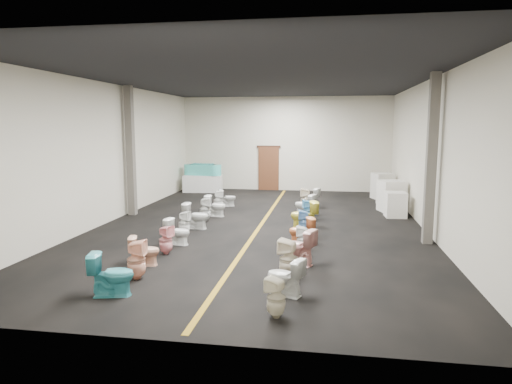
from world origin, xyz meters
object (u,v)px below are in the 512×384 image
at_px(appliance_crate_c, 386,194).
at_px(toilet_left_9, 218,200).
at_px(toilet_left_5, 184,223).
at_px(toilet_left_8, 216,206).
at_px(toilet_left_7, 205,209).
at_px(toilet_left_10, 227,198).
at_px(appliance_crate_a, 395,205).
at_px(toilet_right_6, 304,222).
at_px(bathtub, 203,169).
at_px(toilet_right_8, 308,210).
at_px(toilet_right_0, 276,298).
at_px(toilet_right_7, 304,215).
at_px(toilet_left_3, 166,240).
at_px(toilet_left_1, 136,260).
at_px(toilet_right_4, 303,239).
at_px(toilet_right_11, 310,197).
at_px(display_table, 203,183).
at_px(toilet_right_10, 306,199).
at_px(toilet_right_3, 297,247).
at_px(appliance_crate_d, 382,186).
at_px(toilet_left_2, 144,251).
at_px(toilet_left_0, 112,274).
at_px(toilet_right_1, 285,277).
at_px(appliance_crate_b, 392,196).
at_px(toilet_left_4, 178,232).
at_px(toilet_left_6, 196,216).
at_px(toilet_right_9, 305,205).
at_px(toilet_right_2, 288,259).
at_px(toilet_right_5, 301,230).

distance_m(appliance_crate_c, toilet_left_9, 6.75).
bearing_deg(toilet_left_5, toilet_left_8, -0.14).
xyz_separation_m(toilet_left_7, toilet_left_10, (0.10, 2.91, -0.07)).
bearing_deg(appliance_crate_a, toilet_right_6, -133.72).
distance_m(bathtub, toilet_right_8, 8.01).
xyz_separation_m(toilet_right_0, toilet_right_7, (0.09, 6.70, 0.07)).
bearing_deg(appliance_crate_c, toilet_left_3, -127.28).
bearing_deg(toilet_left_1, toilet_left_10, -5.04).
height_order(toilet_right_4, toilet_right_11, toilet_right_11).
xyz_separation_m(display_table, toilet_right_10, (5.10, -4.16, 0.03)).
bearing_deg(toilet_right_3, appliance_crate_c, -177.73).
height_order(bathtub, toilet_right_6, bathtub).
bearing_deg(toilet_left_1, toilet_left_5, -1.97).
relative_size(appliance_crate_c, toilet_left_5, 1.18).
bearing_deg(toilet_right_3, appliance_crate_d, -175.08).
bearing_deg(toilet_left_9, toilet_left_2, 166.82).
distance_m(appliance_crate_a, toilet_left_1, 9.71).
distance_m(toilet_left_0, toilet_right_1, 3.21).
height_order(toilet_left_0, toilet_left_9, toilet_left_0).
distance_m(appliance_crate_b, toilet_right_6, 5.12).
height_order(toilet_right_8, toilet_right_10, toilet_right_10).
height_order(toilet_left_4, toilet_right_10, toilet_right_10).
bearing_deg(toilet_right_1, toilet_left_9, -136.26).
height_order(bathtub, toilet_left_10, bathtub).
height_order(toilet_left_6, toilet_right_0, toilet_left_6).
distance_m(toilet_left_1, toilet_right_7, 6.13).
bearing_deg(toilet_right_6, toilet_right_1, -4.69).
height_order(toilet_right_1, toilet_right_4, toilet_right_1).
relative_size(toilet_left_6, toilet_left_7, 0.97).
bearing_deg(toilet_right_9, toilet_left_5, -19.39).
height_order(toilet_left_4, toilet_right_2, toilet_right_2).
bearing_deg(appliance_crate_c, toilet_left_7, -145.71).
bearing_deg(toilet_right_7, appliance_crate_b, 119.22).
relative_size(toilet_left_7, toilet_right_2, 0.97).
distance_m(toilet_left_6, toilet_right_7, 3.32).
xyz_separation_m(toilet_left_6, toilet_right_10, (3.18, 3.50, 0.03)).
xyz_separation_m(bathtub, appliance_crate_b, (8.22, -3.80, -0.50)).
xyz_separation_m(appliance_crate_c, appliance_crate_d, (0.00, 1.46, 0.14)).
bearing_deg(toilet_right_5, toilet_right_2, -24.48).
bearing_deg(toilet_right_4, toilet_right_5, -175.11).
xyz_separation_m(toilet_right_6, toilet_right_7, (-0.05, 0.87, 0.05)).
relative_size(display_table, toilet_right_0, 2.58).
bearing_deg(toilet_right_4, toilet_right_2, -5.79).
relative_size(toilet_left_2, toilet_left_5, 0.96).
distance_m(toilet_left_4, toilet_left_7, 2.95).
xyz_separation_m(appliance_crate_b, toilet_left_7, (-6.29, -2.81, -0.16)).
xyz_separation_m(toilet_right_0, toilet_right_11, (0.12, 10.61, 0.02)).
bearing_deg(toilet_right_11, appliance_crate_c, 127.49).
bearing_deg(toilet_right_4, toilet_left_3, -79.56).
xyz_separation_m(toilet_right_0, toilet_right_4, (0.21, 3.94, -0.00)).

